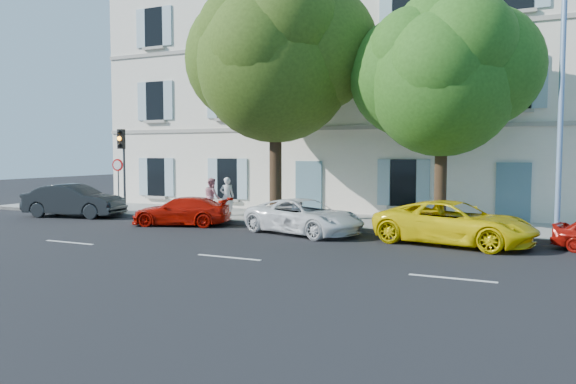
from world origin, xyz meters
The scene contains 15 objects.
ground centered at (0.00, 0.00, 0.00)m, with size 90.00×90.00×0.00m, color black.
sidewalk centered at (0.00, 4.45, 0.07)m, with size 36.00×4.50×0.15m, color #A09E96.
kerb centered at (0.00, 2.28, 0.08)m, with size 36.00×0.16×0.16m, color #9E998E.
building centered at (0.00, 10.20, 6.00)m, with size 28.00×7.00×12.00m, color white.
car_dark_sedan centered at (-11.40, 1.37, 0.74)m, with size 1.56×4.47×1.47m, color black.
car_red_coupe centered at (-5.29, 1.04, 0.57)m, with size 1.59×3.91×1.14m, color #BD1005.
car_white_coupe centered at (0.06, 0.98, 0.62)m, with size 2.07×4.49×1.25m, color white.
car_yellow_supercar centered at (5.26, 0.90, 0.69)m, with size 2.29×4.96×1.38m, color yellow.
tree_left centered at (-2.05, 2.93, 6.39)m, with size 6.25×6.25×9.69m.
tree_right centered at (4.39, 3.23, 5.38)m, with size 5.29×5.29×8.15m.
traffic_light centered at (-9.75, 2.71, 2.90)m, with size 0.33×0.43×3.80m.
road_sign centered at (-10.10, 2.79, 1.92)m, with size 0.57×0.11×2.45m.
street_lamp centered at (8.17, 2.40, 5.05)m, with size 0.29×1.84×8.66m.
pedestrian_a centered at (-4.80, 3.68, 0.99)m, with size 0.61×0.40×1.68m, color silver.
pedestrian_b centered at (-5.39, 3.40, 0.97)m, with size 0.80×0.62×1.64m, color #C27C87.
Camera 1 is at (8.06, -17.13, 2.90)m, focal length 35.00 mm.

